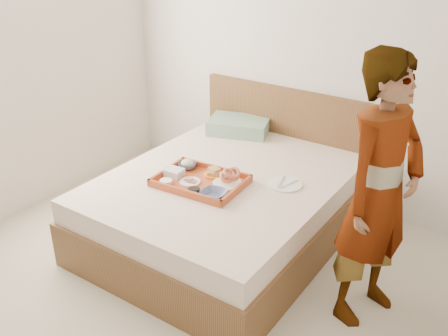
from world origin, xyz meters
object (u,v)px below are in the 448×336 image
bed (226,207)px  person (380,194)px  tray (201,181)px  dinner_plate (285,184)px

bed → person: bearing=-8.6°
bed → tray: tray is taller
tray → person: size_ratio=0.37×
dinner_plate → person: 0.86m
tray → dinner_plate: (0.51, 0.33, -0.02)m
person → dinner_plate: bearing=86.1°
bed → person: person is taller
dinner_plate → bed: bearing=-164.2°
person → tray: bearing=109.3°
bed → tray: bearing=-110.9°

